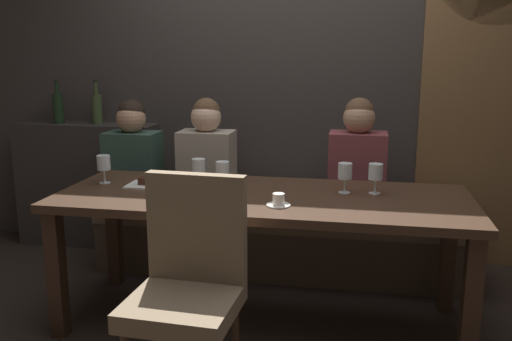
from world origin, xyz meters
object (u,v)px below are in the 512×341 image
diner_bearded (207,157)px  dessert_plate (146,183)px  espresso_cup (279,201)px  chair_near_side (189,276)px  wine_glass_center_back (199,168)px  wine_bottle_pale_label (97,108)px  wine_glass_far_left (376,173)px  banquette_bench (280,241)px  diner_redhead (133,156)px  wine_bottle_dark_red (58,107)px  wine_glass_end_right (223,171)px  diner_far_end (357,160)px  wine_glass_center_front (345,172)px  dining_table (262,210)px  wine_glass_far_right (104,163)px

diner_bearded → dessert_plate: diner_bearded is taller
diner_bearded → espresso_cup: diner_bearded is taller
chair_near_side → wine_glass_center_back: size_ratio=5.98×
chair_near_side → diner_bearded: 1.45m
wine_bottle_pale_label → wine_glass_far_left: 2.25m
banquette_bench → espresso_cup: 1.06m
diner_redhead → dessert_plate: diner_redhead is taller
wine_bottle_dark_red → dessert_plate: (1.07, -0.96, -0.32)m
wine_glass_center_back → dessert_plate: bearing=-177.2°
chair_near_side → wine_bottle_dark_red: (-1.56, 1.74, 0.51)m
wine_glass_end_right → espresso_cup: size_ratio=1.37×
wine_bottle_dark_red → espresso_cup: size_ratio=2.72×
diner_far_end → wine_glass_center_front: diner_far_end is taller
diner_bearded → diner_far_end: size_ratio=0.98×
diner_redhead → wine_glass_center_back: bearing=-42.8°
dining_table → chair_near_side: chair_near_side is taller
diner_far_end → wine_glass_far_right: diner_far_end is taller
wine_glass_center_back → dessert_plate: 0.33m
wine_glass_center_front → dessert_plate: (-1.12, -0.05, -0.10)m
banquette_bench → wine_bottle_dark_red: size_ratio=7.67×
banquette_bench → wine_glass_center_back: wine_glass_center_back is taller
wine_glass_far_left → wine_bottle_dark_red: bearing=159.1°
wine_bottle_dark_red → wine_glass_center_front: (2.18, -0.91, -0.21)m
diner_bearded → wine_glass_end_right: (0.27, -0.65, 0.05)m
wine_glass_center_front → wine_glass_center_back: same height
diner_redhead → wine_glass_far_right: diner_redhead is taller
dining_table → banquette_bench: size_ratio=0.88×
diner_bearded → espresso_cup: 1.08m
diner_far_end → wine_glass_end_right: 0.98m
dining_table → wine_glass_center_front: size_ratio=13.41×
diner_bearded → dessert_plate: (-0.19, -0.61, -0.04)m
wine_glass_center_back → wine_glass_far_left: same height
chair_near_side → wine_glass_center_front: chair_near_side is taller
dining_table → wine_bottle_dark_red: 2.07m
wine_glass_end_right → wine_glass_far_left: 0.82m
wine_glass_end_right → dining_table: bearing=-7.3°
diner_redhead → wine_glass_far_right: (0.08, -0.59, 0.07)m
wine_glass_end_right → wine_bottle_dark_red: bearing=147.0°
diner_redhead → diner_bearded: (0.52, 0.00, 0.01)m
espresso_cup → dessert_plate: bearing=161.2°
wine_bottle_dark_red → dessert_plate: size_ratio=1.72×
diner_far_end → diner_redhead: bearing=-179.2°
chair_near_side → wine_bottle_pale_label: bearing=125.5°
wine_glass_far_left → dessert_plate: wine_glass_far_left is taller
wine_glass_far_right → dessert_plate: (0.26, -0.02, -0.10)m
wine_glass_center_front → wine_glass_center_back: size_ratio=1.00×
wine_glass_center_front → wine_bottle_dark_red: bearing=157.4°
dining_table → wine_glass_far_left: bearing=11.8°
diner_far_end → wine_glass_center_back: (-0.87, -0.62, 0.05)m
chair_near_side → wine_bottle_pale_label: wine_bottle_pale_label is taller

